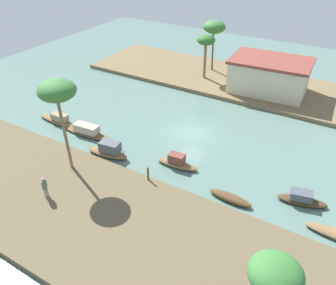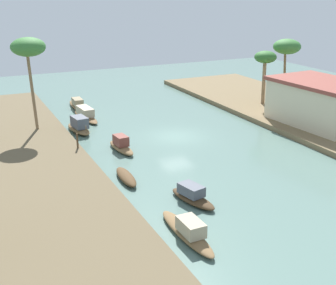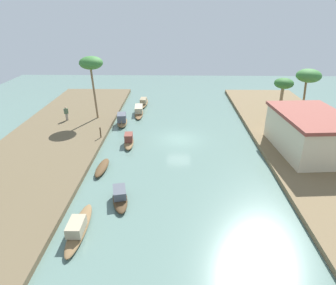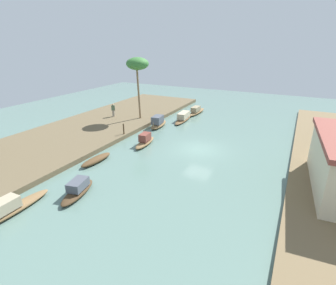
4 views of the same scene
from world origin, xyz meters
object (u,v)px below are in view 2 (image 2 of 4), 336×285
sampan_with_red_awning (79,126)px  mooring_post (77,141)px  palm_tree_right_short (265,59)px  sampan_midstream (77,105)px  sampan_with_tall_canopy (126,177)px  sampan_downstream_large (85,114)px  sampan_near_left_bank (192,196)px  riverside_building (322,102)px  palm_tree_left_near (28,48)px  sampan_foreground (121,145)px  sampan_upstream_small (188,231)px  palm_tree_right_tall (287,47)px

sampan_with_red_awning → mooring_post: size_ratio=3.41×
palm_tree_right_short → sampan_midstream: bearing=-114.3°
sampan_with_tall_canopy → palm_tree_right_short: bearing=124.2°
sampan_downstream_large → sampan_near_left_bank: bearing=-2.0°
sampan_with_red_awning → riverside_building: 20.79m
mooring_post → palm_tree_left_near: palm_tree_left_near is taller
palm_tree_left_near → palm_tree_right_short: palm_tree_left_near is taller
sampan_with_red_awning → riverside_building: bearing=61.0°
sampan_with_tall_canopy → sampan_downstream_large: bearing=177.3°
palm_tree_left_near → palm_tree_right_short: 22.48m
sampan_with_tall_canopy → riverside_building: bearing=103.3°
sampan_downstream_large → palm_tree_right_short: 18.31m
sampan_midstream → riverside_building: riverside_building is taller
sampan_midstream → sampan_with_red_awning: sampan_with_red_awning is taller
sampan_near_left_bank → palm_tree_right_short: palm_tree_right_short is taller
sampan_with_red_awning → sampan_downstream_large: sampan_with_red_awning is taller
sampan_near_left_bank → sampan_downstream_large: size_ratio=0.67×
sampan_near_left_bank → sampan_downstream_large: 19.60m
sampan_downstream_large → palm_tree_right_short: size_ratio=1.01×
sampan_with_tall_canopy → palm_tree_left_near: bearing=-161.2°
sampan_midstream → sampan_downstream_large: (4.05, -0.26, 0.04)m
riverside_building → sampan_downstream_large: bearing=-127.6°
riverside_building → palm_tree_right_short: bearing=177.4°
sampan_foreground → sampan_downstream_large: (-9.70, -0.06, -0.00)m
sampan_foreground → palm_tree_right_short: bearing=104.1°
sampan_with_tall_canopy → palm_tree_left_near: (-12.28, -3.45, 6.85)m
sampan_downstream_large → sampan_upstream_small: (22.97, -1.22, -0.04)m
palm_tree_right_tall → sampan_midstream: bearing=-110.5°
palm_tree_right_tall → palm_tree_right_short: palm_tree_right_tall is taller
sampan_near_left_bank → palm_tree_right_short: bearing=120.9°
palm_tree_left_near → sampan_with_tall_canopy: bearing=15.7°
sampan_upstream_small → riverside_building: (-11.35, 18.80, 1.94)m
sampan_with_tall_canopy → sampan_upstream_small: bearing=5.5°
sampan_with_red_awning → palm_tree_left_near: palm_tree_left_near is taller
sampan_upstream_small → palm_tree_right_short: 27.17m
sampan_midstream → sampan_with_red_awning: (7.92, -1.88, 0.16)m
sampan_with_tall_canopy → palm_tree_left_near: size_ratio=0.45×
sampan_downstream_large → palm_tree_left_near: bearing=-65.2°
sampan_near_left_bank → sampan_with_tall_canopy: (-4.51, -2.37, -0.15)m
palm_tree_right_short → mooring_post: bearing=-75.6°
palm_tree_right_tall → riverside_building: (8.23, -2.57, -3.57)m
sampan_midstream → sampan_with_red_awning: size_ratio=1.27×
palm_tree_right_tall → sampan_foreground: bearing=-72.6°
mooring_post → palm_tree_right_short: (-5.25, 20.41, 3.90)m
palm_tree_left_near → sampan_midstream: bearing=142.5°
palm_tree_right_tall → palm_tree_left_near: bearing=-91.4°
sampan_midstream → sampan_foreground: bearing=0.6°
mooring_post → palm_tree_left_near: 8.86m
mooring_post → riverside_building: 20.85m
sampan_foreground → riverside_building: 17.73m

